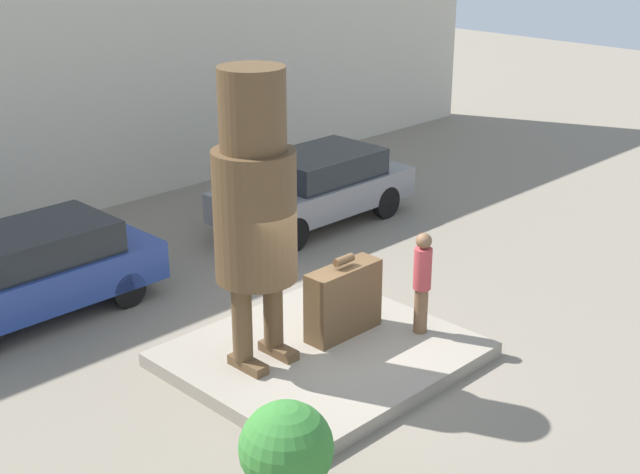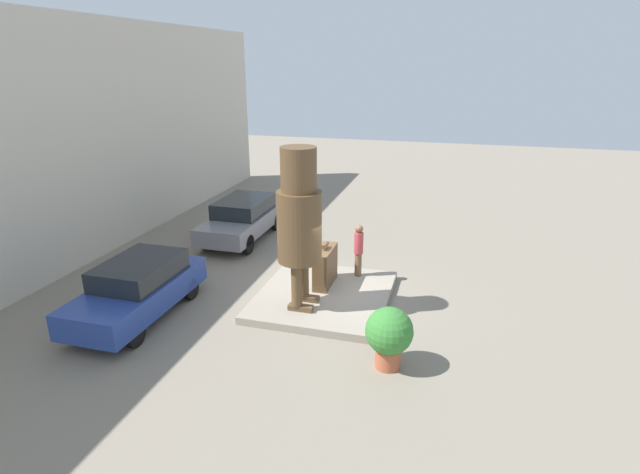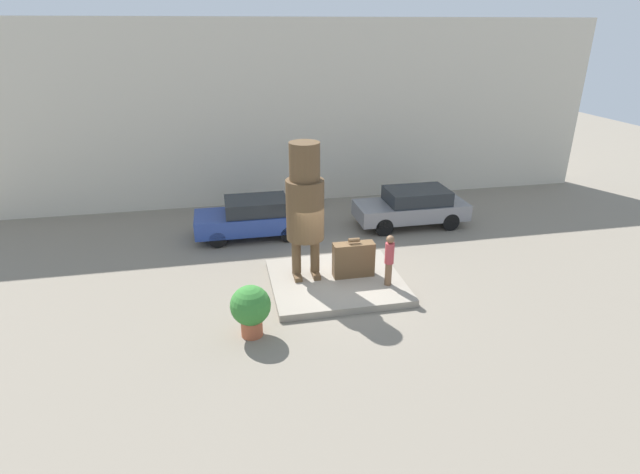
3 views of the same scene
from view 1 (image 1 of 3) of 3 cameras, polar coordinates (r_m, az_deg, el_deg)
The scene contains 9 objects.
ground_plane at distance 13.31m, azimuth 0.15°, elevation -7.93°, with size 60.00×60.00×0.00m, color gray.
pedestal at distance 13.26m, azimuth 0.15°, elevation -7.53°, with size 4.01×3.58×0.21m.
building_backdrop at distance 18.85m, azimuth -19.04°, elevation 12.10°, with size 28.00×0.60×7.76m.
statue_figure at distance 11.95m, azimuth -4.21°, elevation 2.57°, with size 1.14×1.14×4.21m.
giant_suitcase at distance 13.40m, azimuth 1.51°, elevation -4.06°, with size 1.28×0.42×1.27m.
tourist at distance 13.40m, azimuth 6.56°, elevation -2.67°, with size 0.27×0.27×1.61m.
parked_car_blue at distance 15.10m, azimuth -17.89°, elevation -2.05°, with size 4.18×1.75×1.50m.
parked_car_grey at distance 18.47m, azimuth -0.26°, elevation 3.27°, with size 4.39×1.81×1.51m.
planter_pot at distance 9.89m, azimuth -2.17°, elevation -13.70°, with size 1.04×1.04×1.41m.
Camera 1 is at (-8.27, -8.20, 6.45)m, focal length 50.00 mm.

